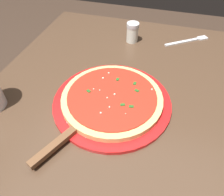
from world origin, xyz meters
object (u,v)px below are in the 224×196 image
at_px(pizza_server, 68,135).
at_px(fork, 189,41).
at_px(serving_plate, 112,102).
at_px(pizza, 112,98).
at_px(parmesan_shaker, 132,32).

relative_size(pizza_server, fork, 1.34).
height_order(serving_plate, pizza, pizza).
distance_m(serving_plate, parmesan_shaker, 0.34).
bearing_deg(pizza_server, fork, -25.87).
xyz_separation_m(pizza_server, fork, (0.55, -0.27, -0.01)).
height_order(serving_plate, parmesan_shaker, parmesan_shaker).
bearing_deg(parmesan_shaker, pizza_server, 174.09).
xyz_separation_m(serving_plate, fork, (0.40, -0.20, -0.00)).
distance_m(pizza_server, parmesan_shaker, 0.49).
distance_m(pizza, parmesan_shaker, 0.34).
distance_m(pizza_server, fork, 0.61).
bearing_deg(parmesan_shaker, fork, -74.13).
bearing_deg(pizza, parmesan_shaker, 2.88).
xyz_separation_m(pizza_server, parmesan_shaker, (0.49, -0.05, 0.02)).
bearing_deg(pizza_server, serving_plate, -25.04).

